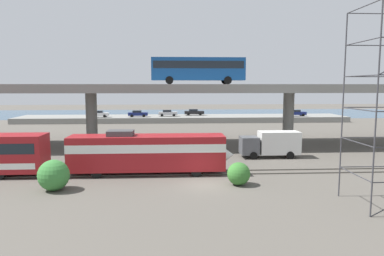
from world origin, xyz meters
name	(u,v)px	position (x,y,z in m)	size (l,w,h in m)	color
ground_plane	(205,185)	(0.00, 0.00, 0.00)	(260.00, 260.00, 0.00)	#565149
rail_strip_near	(202,174)	(0.00, 3.26, 0.06)	(110.00, 0.12, 0.12)	#59544C
rail_strip_far	(200,171)	(0.00, 4.74, 0.06)	(110.00, 0.12, 0.12)	#59544C
train_locomotive	(155,151)	(-4.36, 4.00, 2.19)	(15.43, 3.04, 4.18)	maroon
highway_overpass	(192,90)	(0.00, 20.00, 7.73)	(96.00, 12.18, 8.49)	gray
transit_bus_on_overpass	(198,68)	(0.74, 17.70, 10.55)	(12.00, 2.68, 3.40)	#14478C
service_truck_west	(271,143)	(8.78, 11.19, 1.64)	(6.80, 2.46, 3.04)	#515459
pier_parking_lot	(183,119)	(0.00, 55.00, 0.61)	(75.54, 10.53, 1.23)	gray
parked_car_0	(296,113)	(26.30, 52.80, 2.00)	(4.24, 1.84, 1.50)	navy
parked_car_1	(168,113)	(-3.54, 54.27, 2.00)	(4.36, 1.85, 1.50)	#B7B7BC
parked_car_2	(194,112)	(2.70, 56.76, 2.00)	(4.62, 1.96, 1.50)	black
parked_car_3	(99,114)	(-18.84, 52.45, 2.00)	(4.01, 1.83, 1.50)	silver
parked_car_4	(138,114)	(-10.31, 52.93, 2.00)	(4.36, 1.89, 1.50)	navy
harbor_water	(180,114)	(0.00, 78.00, 0.00)	(140.00, 36.00, 0.01)	#2D5170
shrub_left	(54,175)	(-12.20, -1.00, 1.24)	(2.48, 2.48, 2.48)	#377B37
shrub_right	(239,174)	(2.80, -0.31, 0.97)	(1.94, 1.94, 1.94)	#35712C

